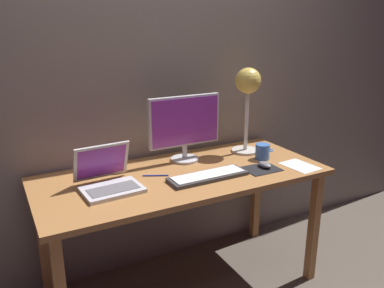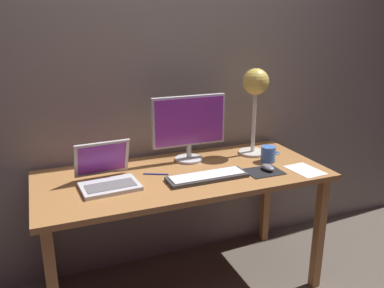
% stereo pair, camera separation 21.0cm
% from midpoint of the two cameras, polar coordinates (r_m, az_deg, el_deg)
% --- Properties ---
extents(ground_plane, '(4.80, 4.80, 0.00)m').
position_cam_midpoint_polar(ground_plane, '(2.56, 1.35, -19.87)').
color(ground_plane, brown).
rests_on(ground_plane, ground).
extents(back_wall, '(4.80, 0.06, 2.60)m').
position_cam_midpoint_polar(back_wall, '(2.42, -2.23, 11.48)').
color(back_wall, gray).
rests_on(back_wall, ground).
extents(desk, '(1.60, 0.70, 0.74)m').
position_cam_midpoint_polar(desk, '(2.22, 1.47, -6.18)').
color(desk, '#A8703D').
rests_on(desk, ground).
extents(monitor, '(0.45, 0.17, 0.40)m').
position_cam_midpoint_polar(monitor, '(2.32, 2.16, 2.78)').
color(monitor, silver).
rests_on(monitor, desk).
extents(keyboard_main, '(0.44, 0.15, 0.03)m').
position_cam_midpoint_polar(keyboard_main, '(2.12, 5.07, -4.80)').
color(keyboard_main, '#38383A').
rests_on(keyboard_main, desk).
extents(laptop, '(0.31, 0.30, 0.22)m').
position_cam_midpoint_polar(laptop, '(2.06, -9.50, -4.19)').
color(laptop, silver).
rests_on(laptop, desk).
extents(desk_lamp, '(0.17, 0.17, 0.54)m').
position_cam_midpoint_polar(desk_lamp, '(2.46, 11.62, 7.55)').
color(desk_lamp, beige).
rests_on(desk_lamp, desk).
extents(mousepad, '(0.20, 0.16, 0.00)m').
position_cam_midpoint_polar(mousepad, '(2.26, 13.01, -3.97)').
color(mousepad, black).
rests_on(mousepad, desk).
extents(mouse, '(0.06, 0.10, 0.03)m').
position_cam_midpoint_polar(mouse, '(2.28, 13.54, -3.37)').
color(mouse, slate).
rests_on(mouse, mousepad).
extents(coffee_mug, '(0.12, 0.09, 0.09)m').
position_cam_midpoint_polar(coffee_mug, '(2.42, 13.45, -1.47)').
color(coffee_mug, '#3F72CC').
rests_on(coffee_mug, desk).
extents(paper_sheet_near_mouse, '(0.17, 0.22, 0.00)m').
position_cam_midpoint_polar(paper_sheet_near_mouse, '(2.35, 18.55, -3.65)').
color(paper_sheet_near_mouse, white).
rests_on(paper_sheet_near_mouse, desk).
extents(pen, '(0.13, 0.07, 0.01)m').
position_cam_midpoint_polar(pen, '(2.17, -2.50, -4.43)').
color(pen, '#2633A5').
rests_on(pen, desk).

